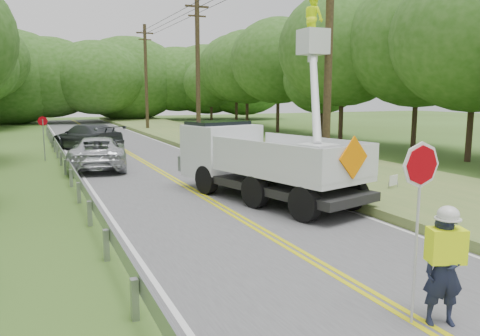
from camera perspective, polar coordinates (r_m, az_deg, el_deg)
name	(u,v)px	position (r m, az deg, el deg)	size (l,w,h in m)	color
ground	(378,299)	(9.05, 16.30, -15.00)	(140.00, 140.00, 0.00)	#39541C
road	(167,175)	(21.26, -8.85, -0.87)	(7.20, 96.00, 0.03)	#4E4D50
guardrail	(69,166)	(21.40, -19.97, 0.23)	(0.18, 48.00, 0.77)	gray
utility_poles	(241,62)	(25.54, 0.13, 12.72)	(1.60, 43.30, 10.00)	black
tall_grass_verge	(303,163)	(24.07, 7.66, 0.65)	(7.00, 96.00, 0.30)	#547136
treeline_right	(332,58)	(37.23, 11.10, 12.97)	(11.21, 52.82, 10.79)	#332319
treeline_horizon	(76,78)	(62.75, -19.27, 10.26)	(56.48, 14.19, 11.27)	#254F13
flagger	(444,261)	(8.09, 23.44, -10.32)	(1.13, 0.63, 2.90)	#191E33
bucket_truck	(253,150)	(16.82, 1.58, 2.14)	(5.01, 7.74, 7.13)	black
suv_silver	(98,152)	(23.82, -16.77, 1.81)	(2.56, 5.54, 1.54)	silver
suv_darkgrey	(87,137)	(31.84, -17.99, 3.62)	(2.37, 5.83, 1.69)	#383C40
stop_sign_permanent	(43,132)	(27.36, -22.69, 4.07)	(0.51, 0.07, 2.42)	gray
yard_sign	(393,181)	(17.61, 18.06, -1.52)	(0.50, 0.19, 0.75)	white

